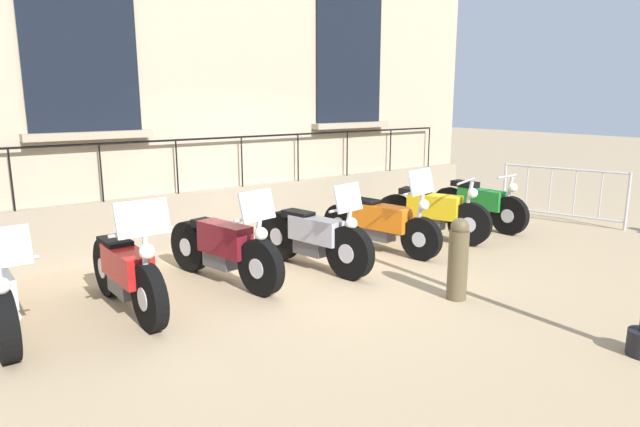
# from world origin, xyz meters

# --- Properties ---
(ground_plane) EXTENTS (60.00, 60.00, 0.00)m
(ground_plane) POSITION_xyz_m (0.00, 0.00, 0.00)
(ground_plane) COLOR tan
(motorcycle_red) EXTENTS (2.01, 0.66, 1.35)m
(motorcycle_red) POSITION_xyz_m (0.24, -2.59, 0.44)
(motorcycle_red) COLOR black
(motorcycle_red) RESTS_ON ground_plane
(motorcycle_maroon) EXTENTS (2.11, 0.71, 1.27)m
(motorcycle_maroon) POSITION_xyz_m (-0.01, -1.29, 0.45)
(motorcycle_maroon) COLOR black
(motorcycle_maroon) RESTS_ON ground_plane
(motorcycle_silver) EXTENTS (2.02, 0.66, 1.26)m
(motorcycle_silver) POSITION_xyz_m (0.21, -0.03, 0.44)
(motorcycle_silver) COLOR black
(motorcycle_silver) RESTS_ON ground_plane
(motorcycle_orange) EXTENTS (2.13, 0.77, 1.33)m
(motorcycle_orange) POSITION_xyz_m (0.07, 1.33, 0.44)
(motorcycle_orange) COLOR black
(motorcycle_orange) RESTS_ON ground_plane
(motorcycle_yellow) EXTENTS (1.95, 0.94, 1.05)m
(motorcycle_yellow) POSITION_xyz_m (0.08, 2.48, 0.45)
(motorcycle_yellow) COLOR black
(motorcycle_yellow) RESTS_ON ground_plane
(motorcycle_green) EXTENTS (1.93, 0.59, 1.03)m
(motorcycle_green) POSITION_xyz_m (0.03, 3.78, 0.42)
(motorcycle_green) COLOR black
(motorcycle_green) RESTS_ON ground_plane
(crowd_barrier) EXTENTS (2.18, 0.63, 1.05)m
(crowd_barrier) POSITION_xyz_m (0.64, 5.47, 0.57)
(crowd_barrier) COLOR #B7B7BF
(crowd_barrier) RESTS_ON ground_plane
(bollard) EXTENTS (0.23, 0.23, 0.98)m
(bollard) POSITION_xyz_m (2.15, 0.64, 0.49)
(bollard) COLOR brown
(bollard) RESTS_ON ground_plane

